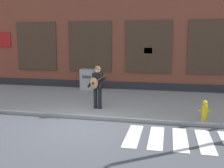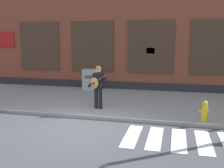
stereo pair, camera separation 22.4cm
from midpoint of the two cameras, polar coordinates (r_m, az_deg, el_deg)
ground_plane at (r=8.67m, az=-6.45°, el=-9.63°), size 160.00×160.00×0.00m
sidewalk at (r=12.14m, az=-0.28°, el=-3.68°), size 28.00×5.48×0.13m
building_backdrop at (r=16.49m, az=3.81°, el=13.08°), size 28.00×4.06×7.75m
crosswalk at (r=8.05m, az=22.60°, el=-11.82°), size 5.20×1.90×0.01m
busker at (r=10.34m, az=-2.55°, el=-0.21°), size 0.72×0.59×1.69m
utility_box at (r=14.63m, az=-4.23°, el=1.06°), size 0.81×0.63×1.12m
fire_hydrant at (r=9.44m, az=20.15°, el=-5.55°), size 0.38×0.20×0.70m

